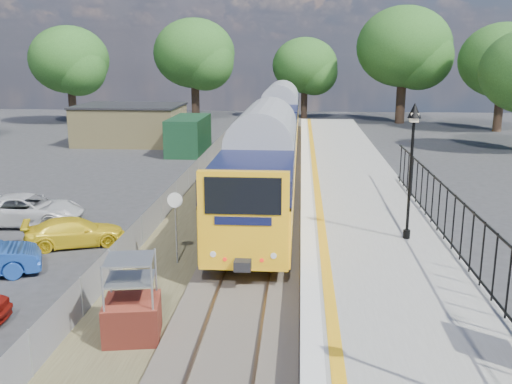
# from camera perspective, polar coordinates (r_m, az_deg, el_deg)

# --- Properties ---
(ground) EXTENTS (120.00, 120.00, 0.00)m
(ground) POSITION_cam_1_polar(r_m,az_deg,el_deg) (14.75, -2.45, -14.77)
(ground) COLOR #2D2D30
(ground) RESTS_ON ground
(track_bed) EXTENTS (5.90, 80.00, 0.29)m
(track_bed) POSITION_cam_1_polar(r_m,az_deg,el_deg) (23.69, -0.80, -3.39)
(track_bed) COLOR #473F38
(track_bed) RESTS_ON ground
(platform) EXTENTS (5.00, 70.00, 0.90)m
(platform) POSITION_cam_1_polar(r_m,az_deg,el_deg) (22.04, 11.01, -3.98)
(platform) COLOR gray
(platform) RESTS_ON ground
(platform_edge) EXTENTS (0.90, 70.00, 0.01)m
(platform_edge) POSITION_cam_1_polar(r_m,az_deg,el_deg) (21.76, 5.66, -2.76)
(platform_edge) COLOR silver
(platform_edge) RESTS_ON platform
(victorian_lamp_north) EXTENTS (0.44, 0.44, 4.60)m
(victorian_lamp_north) POSITION_cam_1_polar(r_m,az_deg,el_deg) (19.43, 15.40, 5.09)
(victorian_lamp_north) COLOR black
(victorian_lamp_north) RESTS_ON platform
(palisade_fence) EXTENTS (0.12, 26.00, 2.00)m
(palisade_fence) POSITION_cam_1_polar(r_m,az_deg,el_deg) (16.72, 21.46, -5.40)
(palisade_fence) COLOR black
(palisade_fence) RESTS_ON platform
(wire_fence) EXTENTS (0.06, 52.00, 1.20)m
(wire_fence) POSITION_cam_1_polar(r_m,az_deg,el_deg) (26.35, -8.44, -0.64)
(wire_fence) COLOR #999EA3
(wire_fence) RESTS_ON ground
(outbuilding) EXTENTS (10.80, 10.10, 3.12)m
(outbuilding) POSITION_cam_1_polar(r_m,az_deg,el_deg) (46.16, -11.40, 6.49)
(outbuilding) COLOR tan
(outbuilding) RESTS_ON ground
(tree_line) EXTENTS (56.80, 43.80, 11.88)m
(tree_line) POSITION_cam_1_polar(r_m,az_deg,el_deg) (54.89, 4.34, 13.12)
(tree_line) COLOR #332319
(tree_line) RESTS_ON ground
(train) EXTENTS (2.82, 40.83, 3.51)m
(train) POSITION_cam_1_polar(r_m,az_deg,el_deg) (36.68, 1.90, 6.27)
(train) COLOR yellow
(train) RESTS_ON ground
(brick_plinth) EXTENTS (1.57, 1.57, 2.19)m
(brick_plinth) POSITION_cam_1_polar(r_m,az_deg,el_deg) (14.76, -12.35, -10.53)
(brick_plinth) COLOR maroon
(brick_plinth) RESTS_ON ground
(speed_sign) EXTENTS (0.52, 0.10, 2.55)m
(speed_sign) POSITION_cam_1_polar(r_m,az_deg,el_deg) (19.29, -8.04, -2.48)
(speed_sign) COLOR #999EA3
(speed_sign) RESTS_ON ground
(car_yellow) EXTENTS (3.95, 2.70, 1.06)m
(car_yellow) POSITION_cam_1_polar(r_m,az_deg,el_deg) (22.46, -17.65, -3.83)
(car_yellow) COLOR yellow
(car_yellow) RESTS_ON ground
(car_white) EXTENTS (4.73, 2.36, 1.29)m
(car_white) POSITION_cam_1_polar(r_m,az_deg,el_deg) (25.84, -21.89, -1.67)
(car_white) COLOR silver
(car_white) RESTS_ON ground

